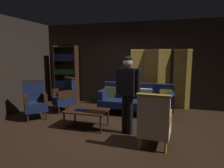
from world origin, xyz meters
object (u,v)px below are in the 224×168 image
(coffee_table, at_px, (87,112))
(velvet_couch, at_px, (136,98))
(book_navy_cloth, at_px, (81,110))
(standing_figure, at_px, (128,87))
(armchair_gilt_accent, at_px, (154,122))
(folding_screen, at_px, (164,78))
(armchair_wing_right, at_px, (35,100))
(bookshelf, at_px, (66,73))
(armchair_wing_left, at_px, (65,95))

(coffee_table, bearing_deg, velvet_couch, 56.80)
(coffee_table, height_order, book_navy_cloth, book_navy_cloth)
(book_navy_cloth, bearing_deg, standing_figure, -1.57)
(coffee_table, relative_size, armchair_gilt_accent, 0.96)
(armchair_gilt_accent, bearing_deg, folding_screen, 88.53)
(armchair_wing_right, bearing_deg, bookshelf, 93.63)
(armchair_wing_left, distance_m, book_navy_cloth, 1.57)
(armchair_wing_left, xyz_separation_m, standing_figure, (2.19, -1.18, 0.54))
(armchair_wing_left, relative_size, book_navy_cloth, 4.14)
(armchair_gilt_accent, relative_size, standing_figure, 0.61)
(armchair_wing_left, bearing_deg, book_navy_cloth, -46.96)
(velvet_couch, height_order, coffee_table, velvet_couch)
(armchair_wing_right, bearing_deg, folding_screen, 31.88)
(folding_screen, xyz_separation_m, coffee_table, (-1.70, -2.32, -0.61))
(folding_screen, relative_size, armchair_wing_left, 2.06)
(folding_screen, height_order, velvet_couch, folding_screen)
(armchair_wing_left, xyz_separation_m, book_navy_cloth, (1.07, -1.15, -0.06))
(folding_screen, height_order, armchair_wing_right, folding_screen)
(armchair_gilt_accent, bearing_deg, armchair_wing_left, 149.13)
(velvet_couch, distance_m, coffee_table, 1.73)
(folding_screen, distance_m, bookshelf, 3.45)
(velvet_couch, bearing_deg, armchair_wing_right, -155.20)
(standing_figure, height_order, book_navy_cloth, standing_figure)
(coffee_table, xyz_separation_m, armchair_wing_right, (-1.63, 0.26, 0.12))
(velvet_couch, bearing_deg, armchair_gilt_accent, -71.69)
(armchair_wing_right, distance_m, book_navy_cloth, 1.55)
(bookshelf, relative_size, armchair_wing_left, 1.97)
(bookshelf, bearing_deg, velvet_couch, -15.27)
(coffee_table, bearing_deg, standing_figure, -5.19)
(bookshelf, distance_m, velvet_couch, 2.87)
(standing_figure, bearing_deg, armchair_wing_left, 151.70)
(bookshelf, relative_size, coffee_table, 2.05)
(bookshelf, distance_m, armchair_wing_right, 2.02)
(bookshelf, height_order, coffee_table, bookshelf)
(velvet_couch, distance_m, standing_figure, 1.64)
(armchair_wing_left, height_order, armchair_wing_right, same)
(folding_screen, xyz_separation_m, armchair_gilt_accent, (-0.07, -2.91, -0.50))
(folding_screen, relative_size, armchair_wing_right, 2.06)
(armchair_wing_right, bearing_deg, standing_figure, -7.49)
(velvet_couch, xyz_separation_m, armchair_gilt_accent, (0.67, -2.04, 0.03))
(velvet_couch, xyz_separation_m, armchair_wing_right, (-2.58, -1.19, 0.03))
(velvet_couch, height_order, armchair_gilt_accent, armchair_gilt_accent)
(armchair_gilt_accent, distance_m, standing_figure, 0.96)
(bookshelf, bearing_deg, coffee_table, -51.24)
(folding_screen, relative_size, book_navy_cloth, 8.51)
(coffee_table, bearing_deg, book_navy_cloth, -152.44)
(bookshelf, xyz_separation_m, book_navy_cloth, (1.64, -2.24, -0.64))
(armchair_gilt_accent, xyz_separation_m, armchair_wing_left, (-2.81, 1.68, 0.00))
(bookshelf, relative_size, standing_figure, 1.20)
(armchair_wing_left, bearing_deg, standing_figure, -28.30)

